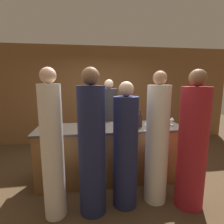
{
  "coord_description": "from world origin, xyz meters",
  "views": [
    {
      "loc": [
        -0.42,
        -3.02,
        1.78
      ],
      "look_at": [
        0.03,
        0.1,
        1.24
      ],
      "focal_mm": 28.0,
      "sensor_mm": 36.0,
      "label": 1
    }
  ],
  "objects": [
    {
      "name": "guest_0",
      "position": [
        -0.37,
        -0.81,
        0.92
      ],
      "size": [
        0.36,
        0.36,
        1.97
      ],
      "color": "#1E234C",
      "rests_on": "ground_plane"
    },
    {
      "name": "wine_glass_1",
      "position": [
        -0.95,
        -0.09,
        1.11
      ],
      "size": [
        0.08,
        0.08,
        0.16
      ],
      "color": "silver",
      "rests_on": "bar_counter"
    },
    {
      "name": "wine_bottle_2",
      "position": [
        -0.24,
        -0.07,
        1.11
      ],
      "size": [
        0.07,
        0.07,
        0.31
      ],
      "color": "black",
      "rests_on": "bar_counter"
    },
    {
      "name": "ground_plane",
      "position": [
        0.0,
        0.0,
        0.0
      ],
      "size": [
        14.0,
        14.0,
        0.0
      ],
      "primitive_type": "plane",
      "color": "#4C3823"
    },
    {
      "name": "guest_3",
      "position": [
        1.02,
        -0.89,
        0.9
      ],
      "size": [
        0.39,
        0.39,
        1.95
      ],
      "color": "maroon",
      "rests_on": "ground_plane"
    },
    {
      "name": "guest_4",
      "position": [
        0.1,
        -0.74,
        0.83
      ],
      "size": [
        0.35,
        0.35,
        1.79
      ],
      "color": "#1E234C",
      "rests_on": "ground_plane"
    },
    {
      "name": "bar_counter",
      "position": [
        0.0,
        0.0,
        0.5
      ],
      "size": [
        2.61,
        0.78,
        0.99
      ],
      "color": "brown",
      "rests_on": "ground_plane"
    },
    {
      "name": "guest_2",
      "position": [
        -0.87,
        -0.82,
        0.93
      ],
      "size": [
        0.28,
        0.28,
        1.96
      ],
      "color": "silver",
      "rests_on": "ground_plane"
    },
    {
      "name": "wine_glass_2",
      "position": [
        0.53,
        -0.35,
        1.11
      ],
      "size": [
        0.06,
        0.06,
        0.15
      ],
      "color": "silver",
      "rests_on": "bar_counter"
    },
    {
      "name": "wine_bottle_0",
      "position": [
        0.52,
        -0.07,
        1.1
      ],
      "size": [
        0.08,
        0.08,
        0.28
      ],
      "color": "black",
      "rests_on": "bar_counter"
    },
    {
      "name": "wine_bottle_1",
      "position": [
        0.37,
        0.34,
        1.1
      ],
      "size": [
        0.07,
        0.07,
        0.28
      ],
      "color": "#19381E",
      "rests_on": "bar_counter"
    },
    {
      "name": "back_wall",
      "position": [
        0.0,
        2.17,
        1.4
      ],
      "size": [
        8.0,
        0.06,
        2.8
      ],
      "color": "brown",
      "rests_on": "ground_plane"
    },
    {
      "name": "bartender",
      "position": [
        0.08,
        0.95,
        0.85
      ],
      "size": [
        0.4,
        0.4,
        1.84
      ],
      "rotation": [
        0.0,
        0.0,
        3.14
      ],
      "color": "#2D2D33",
      "rests_on": "ground_plane"
    },
    {
      "name": "wine_glass_0",
      "position": [
        1.15,
        -0.02,
        1.1
      ],
      "size": [
        0.08,
        0.08,
        0.15
      ],
      "color": "silver",
      "rests_on": "bar_counter"
    },
    {
      "name": "guest_1",
      "position": [
        0.58,
        -0.71,
        0.91
      ],
      "size": [
        0.33,
        0.33,
        1.93
      ],
      "color": "silver",
      "rests_on": "ground_plane"
    }
  ]
}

